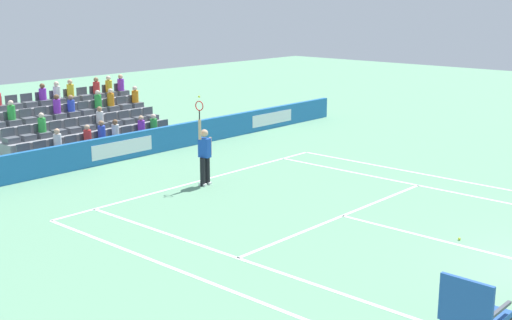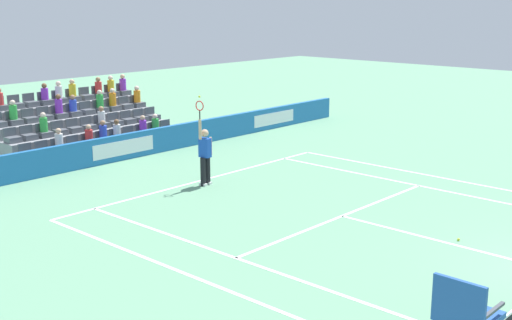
% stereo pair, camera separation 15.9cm
% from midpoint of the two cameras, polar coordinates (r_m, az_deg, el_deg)
% --- Properties ---
extents(line_baseline, '(10.97, 0.10, 0.01)m').
position_cam_midpoint_polar(line_baseline, '(21.93, -4.79, -1.70)').
color(line_baseline, white).
rests_on(line_baseline, ground).
extents(line_service, '(8.23, 0.10, 0.01)m').
position_cam_midpoint_polar(line_service, '(18.48, 7.04, -4.67)').
color(line_service, white).
rests_on(line_service, ground).
extents(line_centre_service, '(0.10, 6.40, 0.01)m').
position_cam_midpoint_polar(line_centre_service, '(16.97, 15.98, -6.77)').
color(line_centre_service, white).
rests_on(line_centre_service, ground).
extents(line_singles_sideline_left, '(0.10, 11.89, 0.01)m').
position_cam_midpoint_polar(line_singles_sideline_left, '(15.18, -0.58, -8.66)').
color(line_singles_sideline_left, white).
rests_on(line_singles_sideline_left, ground).
extents(line_singles_sideline_right, '(0.10, 11.89, 0.01)m').
position_cam_midpoint_polar(line_singles_sideline_right, '(21.65, 14.30, -2.28)').
color(line_singles_sideline_right, white).
rests_on(line_singles_sideline_right, ground).
extents(line_doubles_sideline_left, '(0.10, 11.89, 0.01)m').
position_cam_midpoint_polar(line_doubles_sideline_left, '(14.28, -4.35, -10.17)').
color(line_doubles_sideline_left, white).
rests_on(line_doubles_sideline_left, ground).
extents(line_doubles_sideline_right, '(0.10, 11.89, 0.01)m').
position_cam_midpoint_polar(line_doubles_sideline_right, '(22.84, 15.91, -1.57)').
color(line_doubles_sideline_right, white).
rests_on(line_doubles_sideline_right, ground).
extents(line_centre_mark, '(0.10, 0.20, 0.01)m').
position_cam_midpoint_polar(line_centre_mark, '(21.86, -4.61, -1.75)').
color(line_centre_mark, white).
rests_on(line_centre_mark, ground).
extents(sponsor_barrier, '(24.87, 0.22, 0.94)m').
position_cam_midpoint_polar(sponsor_barrier, '(24.97, -11.46, 1.04)').
color(sponsor_barrier, '#1E66AD').
rests_on(sponsor_barrier, ground).
extents(tennis_player, '(0.53, 0.39, 2.85)m').
position_cam_midpoint_polar(tennis_player, '(21.13, -4.55, 0.48)').
color(tennis_player, black).
rests_on(tennis_player, ground).
extents(stadium_stand, '(6.82, 3.80, 2.57)m').
position_cam_midpoint_polar(stadium_stand, '(27.31, -15.17, 2.38)').
color(stadium_stand, gray).
rests_on(stadium_stand, ground).
extents(loose_tennis_ball, '(0.07, 0.07, 0.07)m').
position_cam_midpoint_polar(loose_tennis_ball, '(17.24, 16.45, -6.37)').
color(loose_tennis_ball, '#D1E533').
rests_on(loose_tennis_ball, ground).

